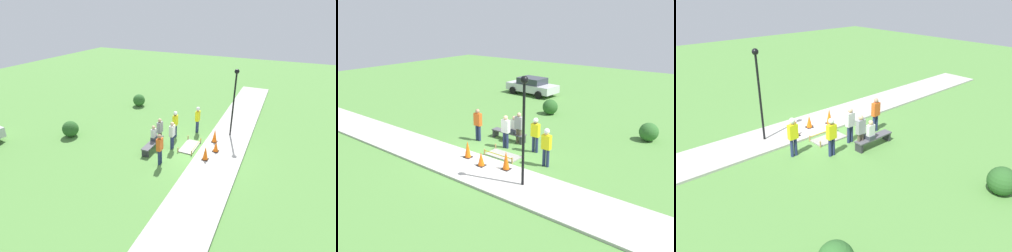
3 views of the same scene
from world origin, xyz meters
TOP-DOWN VIEW (x-y plane):
  - ground_plane at (0.00, 0.00)m, footprint 60.00×60.00m
  - sidewalk at (0.00, -1.20)m, footprint 28.00×2.41m
  - wet_concrete_patch at (0.42, 0.64)m, footprint 1.66×0.86m
  - traffic_cone_near_patch at (-0.63, -0.62)m, footprint 0.34×0.34m
  - traffic_cone_far_patch at (0.42, -0.90)m, footprint 0.34×0.34m
  - traffic_cone_sidewalk_edge at (1.47, -0.53)m, footprint 0.34×0.34m
  - park_bench at (-0.66, 2.47)m, footprint 1.96×0.44m
  - person_seated_on_bench at (-0.37, 2.52)m, footprint 0.36×0.44m
  - worker_supervisor at (1.31, 1.94)m, footprint 0.40×0.25m
  - worker_assistant at (2.52, 0.91)m, footprint 0.40×0.25m
  - bystander_in_orange_shirt at (-1.86, 1.43)m, footprint 0.40×0.22m
  - bystander_in_gray_shirt at (-0.13, 1.52)m, footprint 0.40×0.22m
  - bystander_in_white_shirt at (0.05, 2.37)m, footprint 0.40×0.22m
  - lamppost_near at (2.76, -1.18)m, footprint 0.28×0.28m
  - shrub_rounded_near at (5.15, 6.79)m, footprint 0.96×0.96m
  - shrub_rounded_mid at (-1.36, 7.89)m, footprint 0.99×0.99m

SIDE VIEW (x-z plane):
  - ground_plane at x=0.00m, z-range 0.00..0.00m
  - wet_concrete_patch at x=0.42m, z-range -0.11..0.18m
  - sidewalk at x=0.00m, z-range 0.00..0.10m
  - park_bench at x=-0.66m, z-range 0.10..0.55m
  - traffic_cone_far_patch at x=0.42m, z-range 0.10..0.71m
  - shrub_rounded_near at x=5.15m, z-range 0.00..0.96m
  - traffic_cone_near_patch at x=-0.63m, z-range 0.10..0.89m
  - shrub_rounded_mid at x=-1.36m, z-range 0.00..0.99m
  - traffic_cone_sidewalk_edge at x=1.47m, z-range 0.10..0.91m
  - person_seated_on_bench at x=-0.37m, z-range 0.36..1.25m
  - bystander_in_white_shirt at x=0.05m, z-range 0.10..1.74m
  - bystander_in_gray_shirt at x=-0.13m, z-range 0.11..1.76m
  - bystander_in_orange_shirt at x=-1.86m, z-range 0.11..1.82m
  - worker_supervisor at x=1.31m, z-range 0.15..1.86m
  - worker_assistant at x=2.52m, z-range 0.16..1.89m
  - lamppost_near at x=2.76m, z-range 0.72..4.87m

